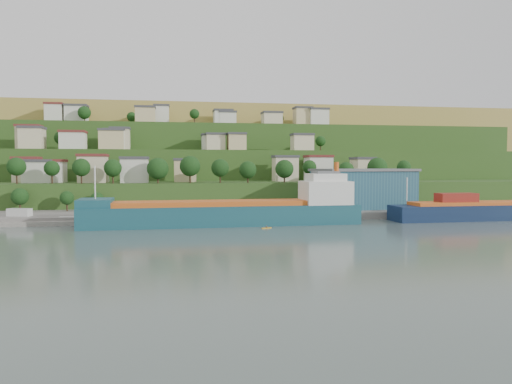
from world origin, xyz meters
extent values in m
plane|color=#43514A|center=(0.00, 0.00, 0.00)|extent=(500.00, 500.00, 0.00)
cube|color=slate|center=(20.00, 28.00, 0.00)|extent=(220.00, 26.00, 4.00)
cube|color=slate|center=(-55.00, 22.00, 0.00)|extent=(40.00, 18.00, 2.40)
cube|color=#284719|center=(0.00, 56.00, 0.00)|extent=(260.00, 32.00, 20.00)
cube|color=#284719|center=(0.00, 86.00, 0.00)|extent=(280.00, 32.00, 44.00)
cube|color=#284719|center=(0.00, 116.00, 0.00)|extent=(300.00, 32.00, 70.00)
cube|color=olive|center=(0.00, 190.00, 0.00)|extent=(360.00, 120.00, 96.00)
cube|color=beige|center=(-64.66, 61.24, 14.02)|extent=(8.20, 7.03, 8.03)
cube|color=maroon|center=(-64.66, 61.24, 18.48)|extent=(8.80, 7.63, 0.90)
cube|color=silver|center=(-59.58, 56.38, 13.51)|extent=(9.32, 8.56, 7.01)
cube|color=#3F3F44|center=(-59.58, 56.38, 17.46)|extent=(9.92, 9.16, 0.90)
cube|color=silver|center=(-55.35, 58.20, 13.55)|extent=(8.01, 7.44, 7.10)
cube|color=maroon|center=(-55.35, 58.20, 17.55)|extent=(8.61, 8.04, 0.90)
cube|color=beige|center=(-41.55, 54.64, 14.45)|extent=(9.19, 8.81, 8.91)
cube|color=maroon|center=(-41.55, 54.64, 19.36)|extent=(9.79, 9.41, 0.90)
cube|color=silver|center=(-41.52, 59.71, 13.37)|extent=(8.54, 7.80, 6.74)
cube|color=#3F3F44|center=(-41.52, 59.71, 17.19)|extent=(9.14, 8.40, 0.90)
cube|color=silver|center=(-27.47, 51.95, 14.00)|extent=(8.98, 8.95, 7.99)
cube|color=#3F3F44|center=(-27.47, 51.95, 18.44)|extent=(9.58, 9.55, 0.90)
cube|color=#CFB885|center=(-10.24, 57.79, 13.79)|extent=(7.71, 7.18, 7.58)
cube|color=#3F3F44|center=(-10.24, 57.79, 18.03)|extent=(8.31, 7.78, 0.90)
cube|color=beige|center=(27.07, 59.09, 14.40)|extent=(8.71, 7.25, 8.79)
cube|color=#3F3F44|center=(27.07, 59.09, 19.24)|extent=(9.31, 7.85, 0.90)
cube|color=silver|center=(40.81, 61.80, 14.48)|extent=(9.21, 8.76, 8.96)
cube|color=maroon|center=(40.81, 61.80, 19.41)|extent=(9.81, 9.36, 0.90)
cube|color=beige|center=(57.55, 58.43, 14.10)|extent=(7.28, 8.75, 8.20)
cube|color=#3F3F44|center=(57.55, 58.43, 18.65)|extent=(7.88, 9.35, 0.90)
cube|color=beige|center=(-69.96, 85.87, 26.47)|extent=(8.67, 7.55, 8.94)
cube|color=maroon|center=(-69.96, 85.87, 31.39)|extent=(9.27, 8.15, 0.90)
cube|color=beige|center=(-68.31, 83.74, 26.08)|extent=(8.43, 8.60, 8.16)
cube|color=#3F3F44|center=(-68.31, 83.74, 30.61)|extent=(9.03, 9.20, 0.90)
cube|color=silver|center=(-53.04, 83.44, 25.36)|extent=(9.26, 8.86, 6.73)
cube|color=maroon|center=(-53.04, 83.44, 29.18)|extent=(9.86, 9.46, 0.90)
cube|color=#CFB885|center=(-38.67, 87.51, 25.94)|extent=(9.93, 7.47, 7.87)
cube|color=#3F3F44|center=(-38.67, 87.51, 30.32)|extent=(10.53, 8.07, 0.90)
cube|color=silver|center=(-37.46, 88.43, 26.03)|extent=(8.02, 8.79, 8.06)
cube|color=#3F3F44|center=(-37.46, 88.43, 30.51)|extent=(8.62, 9.39, 0.90)
cube|color=beige|center=(-35.49, 88.01, 26.32)|extent=(7.49, 7.55, 8.64)
cube|color=#3F3F44|center=(-35.49, 88.01, 31.09)|extent=(8.09, 8.15, 0.90)
cube|color=silver|center=(2.08, 91.45, 25.28)|extent=(7.84, 7.72, 6.56)
cube|color=#3F3F44|center=(2.08, 91.45, 29.01)|extent=(8.44, 8.32, 0.90)
cube|color=beige|center=(3.51, 88.51, 25.35)|extent=(7.80, 8.92, 6.70)
cube|color=#3F3F44|center=(3.51, 88.51, 29.15)|extent=(8.40, 9.52, 0.90)
cube|color=#CFB885|center=(12.23, 85.55, 25.38)|extent=(7.32, 8.13, 6.76)
cube|color=#3F3F44|center=(12.23, 85.55, 29.21)|extent=(7.92, 8.73, 0.90)
cube|color=beige|center=(40.31, 83.80, 25.32)|extent=(8.62, 7.18, 6.64)
cube|color=#3F3F44|center=(40.31, 83.80, 29.09)|extent=(9.22, 7.78, 0.90)
cube|color=silver|center=(-67.60, 121.21, 39.38)|extent=(7.77, 8.84, 8.76)
cube|color=maroon|center=(-67.60, 121.21, 44.21)|extent=(8.37, 9.44, 0.90)
cube|color=silver|center=(-57.96, 120.18, 39.08)|extent=(9.75, 7.70, 8.16)
cube|color=#3F3F44|center=(-57.96, 120.18, 43.61)|extent=(10.35, 8.30, 0.90)
cube|color=#CFB885|center=(-26.29, 110.29, 38.49)|extent=(8.80, 7.35, 6.98)
cube|color=#3F3F44|center=(-26.29, 110.29, 42.43)|extent=(9.40, 7.95, 0.90)
cube|color=silver|center=(-19.14, 120.30, 39.47)|extent=(7.01, 7.06, 8.93)
cube|color=#3F3F44|center=(-19.14, 120.30, 44.38)|extent=(7.61, 7.66, 0.90)
cube|color=silver|center=(10.31, 120.51, 38.60)|extent=(8.88, 8.83, 7.20)
cube|color=#3F3F44|center=(10.31, 120.51, 42.65)|extent=(9.48, 9.43, 0.90)
cube|color=silver|center=(12.27, 120.04, 38.21)|extent=(8.10, 8.26, 6.41)
cube|color=#3F3F44|center=(12.27, 120.04, 41.86)|extent=(8.70, 8.86, 0.90)
cube|color=beige|center=(33.57, 115.12, 38.01)|extent=(9.05, 8.45, 6.02)
cube|color=#3F3F44|center=(33.57, 115.12, 41.47)|extent=(9.65, 9.05, 0.90)
cube|color=#CFB885|center=(49.65, 117.48, 39.46)|extent=(8.20, 7.62, 8.92)
cube|color=#3F3F44|center=(49.65, 117.48, 44.37)|extent=(8.80, 8.22, 0.90)
cube|color=silver|center=(57.00, 116.22, 39.12)|extent=(9.22, 8.64, 8.24)
cube|color=#3F3F44|center=(57.00, 116.22, 43.69)|extent=(9.82, 9.24, 0.90)
cylinder|color=#382619|center=(-63.45, 45.07, 11.95)|extent=(0.50, 0.50, 3.90)
sphere|color=black|center=(-63.45, 45.07, 15.50)|extent=(5.82, 5.82, 5.82)
cylinder|color=#382619|center=(-53.02, 45.86, 11.80)|extent=(0.50, 0.50, 3.60)
sphere|color=black|center=(-53.02, 45.86, 14.96)|extent=(4.95, 4.95, 4.95)
cylinder|color=#382619|center=(-43.58, 43.64, 11.84)|extent=(0.50, 0.50, 3.68)
sphere|color=black|center=(-43.58, 43.64, 15.25)|extent=(5.73, 5.73, 5.73)
cylinder|color=#382619|center=(-33.87, 44.01, 11.73)|extent=(0.50, 0.50, 3.47)
sphere|color=black|center=(-33.87, 44.01, 15.04)|extent=(5.72, 5.72, 5.72)
cylinder|color=#382619|center=(-19.53, 43.17, 11.46)|extent=(0.50, 0.50, 2.92)
sphere|color=black|center=(-19.53, 43.17, 14.87)|extent=(7.08, 7.08, 7.08)
cylinder|color=#382619|center=(-8.98, 44.01, 11.89)|extent=(0.50, 0.50, 3.78)
sphere|color=black|center=(-8.98, 44.01, 15.66)|extent=(6.85, 6.85, 6.85)
cylinder|color=#382619|center=(1.01, 43.39, 11.71)|extent=(0.50, 0.50, 3.41)
sphere|color=black|center=(1.01, 43.39, 15.06)|extent=(6.00, 6.00, 6.00)
cylinder|color=#382619|center=(10.40, 43.35, 11.39)|extent=(0.50, 0.50, 2.78)
sphere|color=black|center=(10.40, 43.35, 14.40)|extent=(5.89, 5.89, 5.89)
cylinder|color=#382619|center=(23.10, 43.26, 11.48)|extent=(0.50, 0.50, 2.96)
sphere|color=black|center=(23.10, 43.26, 14.70)|extent=(6.31, 6.31, 6.31)
cylinder|color=#382619|center=(32.61, 45.47, 11.98)|extent=(0.50, 0.50, 3.96)
sphere|color=black|center=(32.61, 45.47, 15.31)|extent=(4.90, 4.90, 4.90)
cylinder|color=#382619|center=(45.34, 43.42, 11.41)|extent=(0.50, 0.50, 2.82)
sphere|color=black|center=(45.34, 43.42, 14.34)|extent=(5.54, 5.54, 5.54)
cylinder|color=#382619|center=(57.52, 44.83, 11.59)|extent=(0.50, 0.50, 3.17)
sphere|color=black|center=(57.52, 44.83, 15.14)|extent=(7.17, 7.17, 7.17)
cylinder|color=#382619|center=(67.03, 43.43, 11.93)|extent=(0.50, 0.50, 3.86)
sphere|color=black|center=(67.03, 43.43, 15.23)|extent=(5.00, 5.00, 5.00)
cylinder|color=#382619|center=(50.51, 90.32, 23.72)|extent=(0.50, 0.50, 3.44)
sphere|color=black|center=(50.51, 90.32, 26.70)|extent=(4.57, 4.57, 4.57)
cylinder|color=#382619|center=(-4.10, 109.23, 36.73)|extent=(0.50, 0.50, 3.46)
sphere|color=black|center=(-4.10, 109.23, 39.71)|extent=(4.51, 4.51, 4.51)
cylinder|color=#382619|center=(-35.29, 87.27, 23.55)|extent=(0.50, 0.50, 3.10)
sphere|color=black|center=(-35.29, 87.27, 26.41)|extent=(4.77, 4.77, 4.77)
cylinder|color=#382619|center=(-33.21, 122.92, 36.43)|extent=(0.50, 0.50, 2.86)
sphere|color=black|center=(-33.21, 122.92, 39.14)|extent=(4.63, 4.63, 4.63)
cylinder|color=#382619|center=(38.46, 122.28, 36.61)|extent=(0.50, 0.50, 3.22)
sphere|color=black|center=(38.46, 122.28, 39.67)|extent=(5.25, 5.25, 5.25)
cylinder|color=#382619|center=(48.28, 118.98, 36.98)|extent=(0.50, 0.50, 3.96)
sphere|color=black|center=(48.28, 118.98, 40.44)|extent=(5.38, 5.38, 5.38)
cylinder|color=#382619|center=(-58.56, 88.07, 23.77)|extent=(0.50, 0.50, 3.54)
sphere|color=black|center=(-58.56, 88.07, 27.00)|extent=(5.33, 5.33, 5.33)
cylinder|color=#382619|center=(-53.28, 112.71, 36.55)|extent=(0.50, 0.50, 3.11)
sphere|color=black|center=(-53.28, 112.71, 39.71)|extent=(5.83, 5.83, 5.83)
cube|color=#164453|center=(-1.90, 8.14, 1.57)|extent=(73.70, 12.95, 7.35)
cube|color=#CD581B|center=(-4.00, 8.14, 5.88)|extent=(54.77, 10.49, 1.26)
cube|color=#164453|center=(-34.45, 8.14, 6.30)|extent=(8.62, 11.71, 2.10)
cube|color=silver|center=(26.45, 8.14, 8.40)|extent=(12.80, 10.74, 6.30)
cube|color=silver|center=(26.45, 8.14, 12.60)|extent=(9.61, 8.58, 2.10)
cube|color=#595B5E|center=(26.45, 8.14, 13.96)|extent=(6.42, 6.42, 0.63)
cylinder|color=#CD581B|center=(29.60, 8.14, 15.22)|extent=(1.28, 1.28, 3.15)
cylinder|color=silver|center=(-34.45, 8.14, 11.55)|extent=(0.39, 0.39, 8.40)
cube|color=silver|center=(-31.30, 8.14, 3.99)|extent=(14.92, 12.14, 0.26)
cube|color=#0C1836|center=(75.52, 8.25, 1.25)|extent=(57.66, 10.14, 6.33)
cube|color=#CD581B|center=(73.60, 8.25, 4.89)|extent=(42.29, 8.27, 0.96)
cylinder|color=silver|center=(50.57, 8.25, 9.12)|extent=(0.31, 0.31, 6.72)
cube|color=maroon|center=(65.92, 8.25, 6.62)|extent=(11.56, 4.91, 2.49)
cube|color=navy|center=(46.56, 31.00, 8.00)|extent=(31.90, 21.39, 12.00)
cube|color=#595B5E|center=(46.56, 31.00, 14.40)|extent=(33.01, 22.50, 0.80)
cube|color=silver|center=(-56.29, 21.34, 2.65)|extent=(6.71, 4.34, 2.90)
cube|color=silver|center=(-43.06, 17.06, 1.63)|extent=(4.52, 2.54, 0.85)
cube|color=orange|center=(-12.25, 3.82, 0.11)|extent=(3.06, 0.98, 0.23)
sphere|color=#3F3F44|center=(-12.25, 3.82, 0.49)|extent=(0.53, 0.53, 0.53)
cube|color=#C08816|center=(8.20, -0.77, 0.11)|extent=(2.79, 1.56, 0.21)
sphere|color=#3F3F44|center=(8.20, -0.77, 0.46)|extent=(0.49, 0.49, 0.49)
camera|label=1|loc=(-15.93, -123.39, 15.77)|focal=35.00mm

